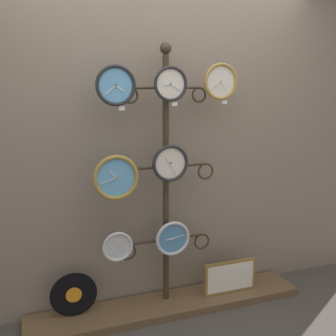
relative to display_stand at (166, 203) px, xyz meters
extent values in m
plane|color=#47423D|center=(0.00, -0.41, -0.86)|extent=(12.00, 12.00, 0.00)
cube|color=gray|center=(0.00, 0.16, 0.54)|extent=(4.40, 0.04, 2.80)
cube|color=brown|center=(0.00, -0.06, -0.83)|extent=(2.20, 0.36, 0.06)
cylinder|color=#382D1E|center=(0.00, 0.00, -0.85)|extent=(0.32, 0.32, 0.02)
cylinder|color=#382D1E|center=(0.00, 0.00, 0.13)|extent=(0.05, 0.05, 1.94)
sphere|color=#382D1E|center=(0.00, 0.00, 1.15)|extent=(0.08, 0.08, 0.08)
cylinder|color=#382D1E|center=(-0.13, 0.00, 0.87)|extent=(0.26, 0.02, 0.02)
torus|color=#382D1E|center=(-0.26, 0.00, 0.82)|extent=(0.12, 0.02, 0.12)
cylinder|color=#382D1E|center=(0.13, 0.00, 0.87)|extent=(0.26, 0.02, 0.02)
torus|color=#382D1E|center=(0.26, 0.00, 0.82)|extent=(0.12, 0.02, 0.12)
cylinder|color=#382D1E|center=(-0.17, 0.00, 0.29)|extent=(0.33, 0.02, 0.02)
torus|color=#382D1E|center=(-0.33, 0.00, 0.23)|extent=(0.14, 0.02, 0.14)
cylinder|color=#382D1E|center=(0.17, 0.00, 0.29)|extent=(0.33, 0.02, 0.02)
torus|color=#382D1E|center=(0.33, 0.00, 0.23)|extent=(0.14, 0.02, 0.14)
cylinder|color=#382D1E|center=(-0.15, 0.00, -0.29)|extent=(0.31, 0.02, 0.02)
torus|color=#382D1E|center=(-0.31, 0.00, -0.35)|extent=(0.14, 0.02, 0.14)
cylinder|color=#382D1E|center=(0.15, 0.00, -0.29)|extent=(0.31, 0.02, 0.02)
torus|color=#382D1E|center=(0.31, 0.00, -0.35)|extent=(0.14, 0.02, 0.14)
cylinder|color=#60A8DB|center=(-0.39, -0.09, 0.89)|extent=(0.25, 0.02, 0.25)
torus|color=#262628|center=(-0.39, -0.10, 0.89)|extent=(0.28, 0.03, 0.28)
cylinder|color=#262628|center=(-0.39, -0.10, 0.89)|extent=(0.02, 0.01, 0.02)
cube|color=silver|center=(-0.36, -0.10, 0.87)|extent=(0.05, 0.00, 0.04)
cube|color=silver|center=(-0.43, -0.10, 0.86)|extent=(0.08, 0.00, 0.07)
cylinder|color=silver|center=(0.00, -0.09, 0.90)|extent=(0.23, 0.02, 0.23)
torus|color=#262628|center=(0.00, -0.11, 0.90)|extent=(0.25, 0.02, 0.25)
cylinder|color=#262628|center=(0.00, -0.11, 0.90)|extent=(0.01, 0.01, 0.01)
cube|color=silver|center=(-0.03, -0.11, 0.89)|extent=(0.05, 0.00, 0.02)
cube|color=silver|center=(0.04, -0.11, 0.88)|extent=(0.08, 0.00, 0.05)
cylinder|color=silver|center=(0.40, -0.08, 0.92)|extent=(0.25, 0.02, 0.25)
torus|color=#A58438|center=(0.40, -0.09, 0.92)|extent=(0.27, 0.02, 0.27)
cylinder|color=#A58438|center=(0.40, -0.09, 0.92)|extent=(0.01, 0.01, 0.01)
cube|color=silver|center=(0.41, -0.09, 0.89)|extent=(0.04, 0.00, 0.05)
cube|color=silver|center=(0.36, -0.09, 0.89)|extent=(0.08, 0.00, 0.06)
cylinder|color=#60A8DB|center=(-0.40, -0.09, 0.26)|extent=(0.30, 0.02, 0.30)
torus|color=#A58438|center=(-0.40, -0.11, 0.26)|extent=(0.33, 0.03, 0.33)
cylinder|color=#A58438|center=(-0.40, -0.11, 0.26)|extent=(0.02, 0.01, 0.02)
cube|color=silver|center=(-0.43, -0.11, 0.29)|extent=(0.05, 0.00, 0.06)
cube|color=silver|center=(-0.46, -0.11, 0.24)|extent=(0.11, 0.00, 0.04)
cylinder|color=silver|center=(0.00, -0.09, 0.33)|extent=(0.25, 0.02, 0.25)
torus|color=#262628|center=(0.00, -0.10, 0.33)|extent=(0.28, 0.03, 0.28)
cylinder|color=#262628|center=(0.00, -0.10, 0.33)|extent=(0.02, 0.01, 0.02)
cube|color=silver|center=(-0.02, -0.10, 0.36)|extent=(0.04, 0.00, 0.06)
cube|color=silver|center=(0.02, -0.11, 0.29)|extent=(0.06, 0.00, 0.09)
cylinder|color=silver|center=(-0.41, -0.10, -0.25)|extent=(0.20, 0.02, 0.20)
torus|color=silver|center=(-0.41, -0.12, -0.25)|extent=(0.23, 0.02, 0.23)
cylinder|color=silver|center=(-0.41, -0.12, -0.25)|extent=(0.01, 0.01, 0.01)
cube|color=silver|center=(-0.41, -0.12, -0.23)|extent=(0.02, 0.00, 0.05)
cube|color=silver|center=(-0.44, -0.12, -0.28)|extent=(0.07, 0.00, 0.06)
cylinder|color=#4C84B2|center=(0.03, -0.07, -0.26)|extent=(0.25, 0.02, 0.25)
torus|color=silver|center=(0.03, -0.08, -0.26)|extent=(0.27, 0.02, 0.27)
cylinder|color=silver|center=(0.03, -0.08, -0.26)|extent=(0.01, 0.01, 0.01)
cube|color=silver|center=(0.00, -0.08, -0.26)|extent=(0.06, 0.00, 0.01)
cube|color=silver|center=(0.08, -0.09, -0.25)|extent=(0.10, 0.00, 0.03)
cylinder|color=black|center=(-0.73, -0.01, -0.63)|extent=(0.35, 0.01, 0.35)
cylinder|color=orange|center=(-0.73, -0.02, -0.63)|extent=(0.12, 0.00, 0.12)
cube|color=olive|center=(0.53, -0.10, -0.66)|extent=(0.46, 0.02, 0.28)
cube|color=white|center=(0.53, -0.11, -0.66)|extent=(0.42, 0.00, 0.23)
cube|color=white|center=(-0.35, -0.10, 0.74)|extent=(0.04, 0.00, 0.03)
cube|color=white|center=(0.03, -0.10, 0.76)|extent=(0.04, 0.00, 0.03)
cube|color=white|center=(0.43, -0.09, 0.77)|extent=(0.04, 0.00, 0.03)
camera|label=1|loc=(-0.95, -2.73, 0.89)|focal=42.00mm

